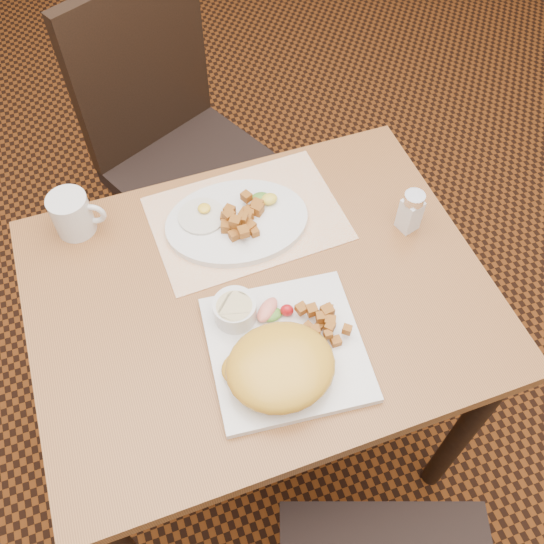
{
  "coord_description": "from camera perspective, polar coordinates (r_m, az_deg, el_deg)",
  "views": [
    {
      "loc": [
        -0.2,
        -0.62,
        1.76
      ],
      "look_at": [
        0.02,
        -0.01,
        0.82
      ],
      "focal_mm": 40.0,
      "sensor_mm": 36.0,
      "label": 1
    }
  ],
  "objects": [
    {
      "name": "table",
      "position": [
        1.29,
        -1.08,
        -4.47
      ],
      "size": [
        0.9,
        0.7,
        0.75
      ],
      "color": "#985D2F",
      "rests_on": "ground"
    },
    {
      "name": "chair_far",
      "position": [
        1.81,
        -9.05,
        12.28
      ],
      "size": [
        0.56,
        0.57,
        0.97
      ],
      "rotation": [
        0.0,
        0.0,
        3.58
      ],
      "color": "black",
      "rests_on": "ground"
    },
    {
      "name": "coffee_mug",
      "position": [
        1.32,
        -18.24,
        5.19
      ],
      "size": [
        0.11,
        0.08,
        0.09
      ],
      "color": "silver",
      "rests_on": "table"
    },
    {
      "name": "plate_square",
      "position": [
        1.13,
        1.35,
        -7.23
      ],
      "size": [
        0.31,
        0.31,
        0.02
      ],
      "primitive_type": "cube",
      "rotation": [
        0.0,
        0.0,
        -0.11
      ],
      "color": "silver",
      "rests_on": "table"
    },
    {
      "name": "garnish_ov",
      "position": [
        1.31,
        -0.61,
        6.95
      ],
      "size": [
        0.06,
        0.05,
        0.02
      ],
      "color": "#387223",
      "rests_on": "plate_oval"
    },
    {
      "name": "fried_egg",
      "position": [
        1.3,
        -6.61,
        5.35
      ],
      "size": [
        0.1,
        0.1,
        0.02
      ],
      "color": "white",
      "rests_on": "plate_oval"
    },
    {
      "name": "hollandaise_mound",
      "position": [
        1.07,
        0.71,
        -8.94
      ],
      "size": [
        0.2,
        0.17,
        0.07
      ],
      "color": "gold",
      "rests_on": "plate_square"
    },
    {
      "name": "salt_shaker",
      "position": [
        1.29,
        12.94,
        5.63
      ],
      "size": [
        0.05,
        0.05,
        0.1
      ],
      "color": "white",
      "rests_on": "table"
    },
    {
      "name": "ramekin",
      "position": [
        1.13,
        -3.52,
        -3.56
      ],
      "size": [
        0.08,
        0.08,
        0.04
      ],
      "color": "silver",
      "rests_on": "plate_square"
    },
    {
      "name": "home_fries_sq",
      "position": [
        1.13,
        4.61,
        -5.05
      ],
      "size": [
        0.09,
        0.1,
        0.04
      ],
      "color": "#AD621C",
      "rests_on": "plate_square"
    },
    {
      "name": "plate_oval",
      "position": [
        1.29,
        -3.31,
        4.73
      ],
      "size": [
        0.33,
        0.26,
        0.02
      ],
      "primitive_type": null,
      "rotation": [
        0.0,
        0.0,
        -0.11
      ],
      "color": "silver",
      "rests_on": "placemat"
    },
    {
      "name": "ground",
      "position": [
        1.88,
        -0.77,
        -14.33
      ],
      "size": [
        8.0,
        8.0,
        0.0
      ],
      "primitive_type": "plane",
      "color": "black",
      "rests_on": "ground"
    },
    {
      "name": "garnish_sq",
      "position": [
        1.15,
        0.09,
        -3.68
      ],
      "size": [
        0.08,
        0.06,
        0.03
      ],
      "color": "#387223",
      "rests_on": "plate_square"
    },
    {
      "name": "placemat",
      "position": [
        1.31,
        -2.38,
        5.07
      ],
      "size": [
        0.41,
        0.29,
        0.0
      ],
      "primitive_type": "cube",
      "rotation": [
        0.0,
        0.0,
        0.04
      ],
      "color": "white",
      "rests_on": "table"
    },
    {
      "name": "home_fries_ov",
      "position": [
        1.27,
        -2.75,
        5.12
      ],
      "size": [
        0.11,
        0.11,
        0.04
      ],
      "color": "#AD621C",
      "rests_on": "plate_oval"
    }
  ]
}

